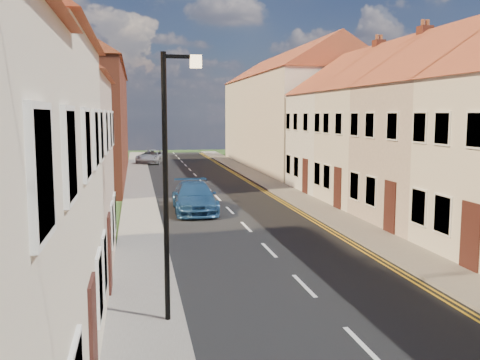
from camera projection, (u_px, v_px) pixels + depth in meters
name	position (u px, v px, depth m)	size (l,w,h in m)	color
road	(246.00, 227.00, 22.72)	(7.00, 90.00, 0.02)	black
pavement_left	(141.00, 230.00, 21.88)	(1.80, 90.00, 0.12)	gray
pavement_right	(344.00, 222.00, 23.55)	(1.80, 90.00, 0.12)	gray
cottage_r_pink	(464.00, 121.00, 22.87)	(8.30, 6.00, 9.00)	tan
cottage_r_white_far	(402.00, 120.00, 28.12)	(8.30, 5.20, 9.00)	beige
cottage_r_cream_far	(360.00, 119.00, 33.39)	(8.30, 6.00, 9.00)	white
block_right_far	(291.00, 108.00, 48.19)	(8.30, 24.20, 10.50)	beige
block_left_far	(70.00, 107.00, 39.79)	(8.30, 24.20, 10.50)	brown
lamppost	(169.00, 171.00, 11.82)	(0.88, 0.15, 6.00)	black
car_far	(194.00, 197.00, 26.19)	(2.03, 4.99, 1.45)	navy
car_distant	(151.00, 157.00, 51.89)	(2.24, 4.86, 1.35)	#B7B9BF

